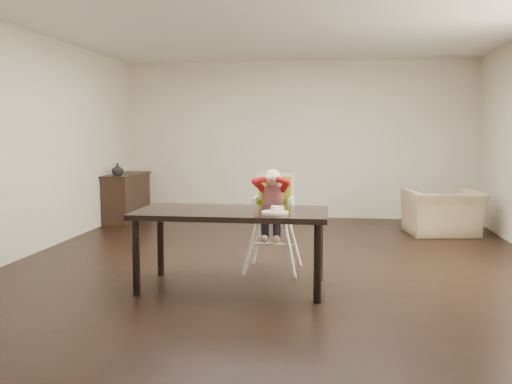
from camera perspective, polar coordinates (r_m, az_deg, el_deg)
ground at (r=6.57m, az=2.09°, el=-7.03°), size 7.00×7.00×0.00m
room_walls at (r=6.41m, az=2.16°, el=9.33°), size 6.02×7.02×2.71m
dining_table at (r=5.40m, az=-2.42°, el=-2.66°), size 1.80×0.90×0.75m
high_chair at (r=6.09m, az=1.75°, el=-0.71°), size 0.48×0.48×1.09m
plate at (r=5.14m, az=1.96°, el=-1.93°), size 0.32×0.32×0.07m
armchair at (r=8.65m, az=18.15°, el=-1.22°), size 1.09×0.80×0.87m
sideboard at (r=9.75m, az=-12.78°, el=-0.51°), size 0.44×1.26×0.79m
vase at (r=9.35m, az=-13.67°, el=2.19°), size 0.21×0.22×0.19m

